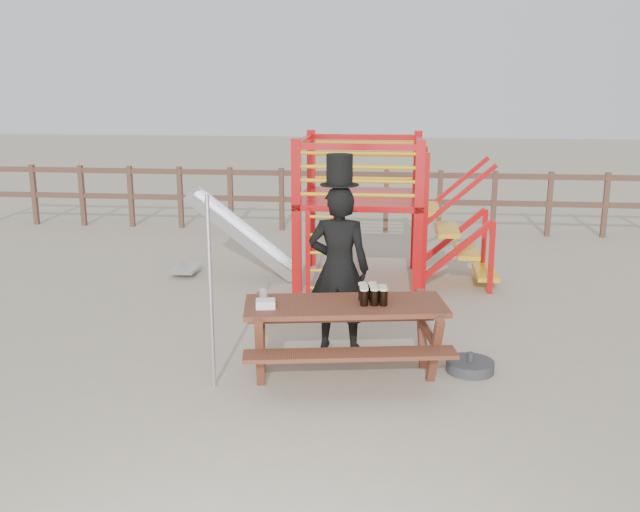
{
  "coord_description": "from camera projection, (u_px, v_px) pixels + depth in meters",
  "views": [
    {
      "loc": [
        0.74,
        -6.36,
        2.84
      ],
      "look_at": [
        -0.06,
        0.8,
        1.05
      ],
      "focal_mm": 40.0,
      "sensor_mm": 36.0,
      "label": 1
    }
  ],
  "objects": [
    {
      "name": "metal_pole",
      "position": [
        211.0,
        294.0,
        6.55
      ],
      "size": [
        0.04,
        0.04,
        1.84
      ],
      "primitive_type": "cylinder",
      "color": "#B2B2B7",
      "rests_on": "ground"
    },
    {
      "name": "picnic_table",
      "position": [
        345.0,
        330.0,
        6.91
      ],
      "size": [
        2.12,
        1.63,
        0.75
      ],
      "rotation": [
        0.0,
        0.0,
        0.17
      ],
      "color": "brown",
      "rests_on": "ground"
    },
    {
      "name": "man_with_hat",
      "position": [
        339.0,
        264.0,
        7.52
      ],
      "size": [
        0.67,
        0.46,
        2.1
      ],
      "rotation": [
        0.0,
        0.0,
        3.09
      ],
      "color": "black",
      "rests_on": "ground"
    },
    {
      "name": "ground",
      "position": [
        317.0,
        381.0,
        6.9
      ],
      "size": [
        60.0,
        60.0,
        0.0
      ],
      "primitive_type": "plane",
      "color": "tan",
      "rests_on": "ground"
    },
    {
      "name": "stout_pints",
      "position": [
        372.0,
        294.0,
        6.84
      ],
      "size": [
        0.29,
        0.29,
        0.17
      ],
      "color": "black",
      "rests_on": "picnic_table"
    },
    {
      "name": "playground_fort",
      "position": [
        355.0,
        208.0,
        10.08
      ],
      "size": [
        4.71,
        1.84,
        2.1
      ],
      "color": "red",
      "rests_on": "ground"
    },
    {
      "name": "paper_bag",
      "position": [
        266.0,
        304.0,
        6.7
      ],
      "size": [
        0.2,
        0.17,
        0.08
      ],
      "primitive_type": "cube",
      "rotation": [
        0.0,
        0.0,
        0.19
      ],
      "color": "white",
      "rests_on": "picnic_table"
    },
    {
      "name": "empty_glasses",
      "position": [
        263.0,
        298.0,
        6.79
      ],
      "size": [
        0.08,
        0.08,
        0.15
      ],
      "color": "silver",
      "rests_on": "picnic_table"
    },
    {
      "name": "parasol_base",
      "position": [
        470.0,
        366.0,
        7.11
      ],
      "size": [
        0.48,
        0.48,
        0.2
      ],
      "color": "#353439",
      "rests_on": "ground"
    },
    {
      "name": "back_fence",
      "position": [
        360.0,
        194.0,
        13.47
      ],
      "size": [
        15.09,
        0.09,
        1.2
      ],
      "color": "brown",
      "rests_on": "ground"
    }
  ]
}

